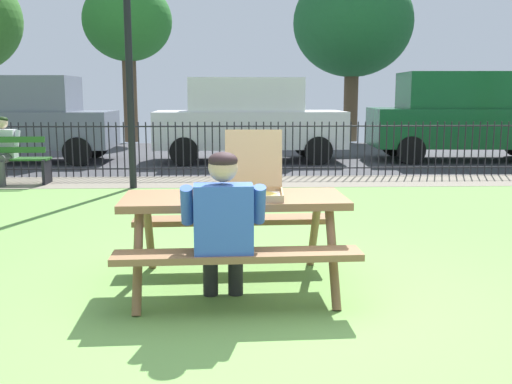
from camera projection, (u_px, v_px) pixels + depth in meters
The scene contains 16 objects.
ground at pixel (270, 256), 5.85m from camera, with size 28.00×11.28×0.02m, color #70A24E.
cobblestone_walkway at pixel (254, 182), 10.71m from camera, with size 28.00×1.40×0.01m, color gray.
street_asphalt at pixel (248, 156), 15.20m from camera, with size 28.00×7.71×0.01m, color #38383D.
picnic_table_foreground at pixel (234, 217), 4.80m from camera, with size 1.86×1.55×0.79m.
pizza_box_open at pixel (253, 184), 4.76m from camera, with size 0.50×0.56×0.53m.
pizza_slice_on_table at pixel (203, 195), 4.80m from camera, with size 0.19×0.25×0.02m.
adult_at_table at pixel (223, 223), 4.29m from camera, with size 0.62×0.60×1.19m.
iron_fence_streetside at pixel (253, 149), 11.31m from camera, with size 23.91×0.03×1.05m.
park_bench_left at pixel (2, 161), 10.35m from camera, with size 1.61×0.48×0.85m.
person_on_park_bench at pixel (2, 147), 10.33m from camera, with size 0.61×0.59×1.19m.
lamp_post_walkway at pixel (128, 26), 9.56m from camera, with size 0.28×0.28×4.42m.
parked_car_far_left at pixel (28, 119), 13.60m from camera, with size 3.90×1.83×1.98m.
parked_car_left at pixel (248, 119), 13.78m from camera, with size 4.46×2.03×1.94m.
parked_car_center at pixel (469, 114), 13.96m from camera, with size 4.69×2.14×2.08m.
far_tree_midleft at pixel (128, 23), 18.87m from camera, with size 2.85×2.85×5.18m.
far_tree_center at pixel (353, 23), 19.13m from camera, with size 3.89×3.89×5.62m.
Camera 1 is at (-0.34, -4.01, 1.60)m, focal length 41.20 mm.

